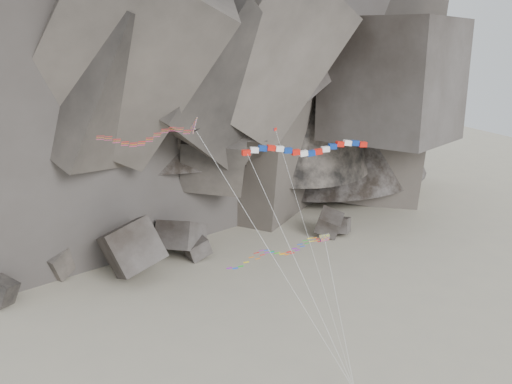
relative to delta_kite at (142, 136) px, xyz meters
name	(u,v)px	position (x,y,z in m)	size (l,w,h in m)	color
boulder_field	(136,256)	(3.30, 28.99, -24.15)	(64.47, 16.07, 10.59)	#47423F
delta_kite	(142,136)	(0.00, 0.00, 0.00)	(22.44, 12.29, 27.09)	red
banner_kite	(306,149)	(16.29, -2.43, -2.08)	(13.47, 10.40, 23.92)	red
parafoil_kite	(274,252)	(12.66, -2.73, -12.76)	(12.53, 9.43, 13.59)	#E6EA0D
pennant_kite	(300,211)	(14.62, -4.67, -7.82)	(4.89, 10.21, 25.50)	red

